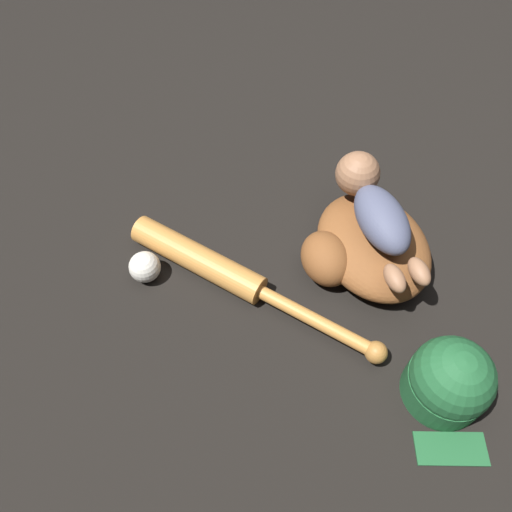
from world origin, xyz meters
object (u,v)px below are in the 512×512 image
(baby_figure, at_px, (374,206))
(baseball_bat, at_px, (222,271))
(baseball_cap, at_px, (450,381))
(baseball_glove, at_px, (365,247))
(baseball, at_px, (145,267))

(baby_figure, xyz_separation_m, baseball_bat, (-0.12, 0.31, -0.11))
(baseball_cap, bearing_deg, baseball_bat, 64.42)
(baseball_glove, xyz_separation_m, baseball_bat, (-0.08, 0.31, -0.02))
(baseball_glove, height_order, baseball_bat, baseball_glove)
(baseball_bat, distance_m, baseball, 0.17)
(baby_figure, relative_size, baseball_cap, 1.52)
(baby_figure, distance_m, baseball_cap, 0.37)
(baseball, distance_m, baseball_cap, 0.65)
(baseball_glove, bearing_deg, baseball_cap, -154.26)
(baseball_glove, relative_size, baseball, 5.29)
(baseball_glove, bearing_deg, baseball, 100.28)
(baseball_bat, bearing_deg, baby_figure, -68.58)
(baby_figure, bearing_deg, baseball, 104.98)
(baseball_bat, bearing_deg, baseball_cap, -115.58)
(baseball_glove, xyz_separation_m, baseball, (-0.09, 0.47, -0.02))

